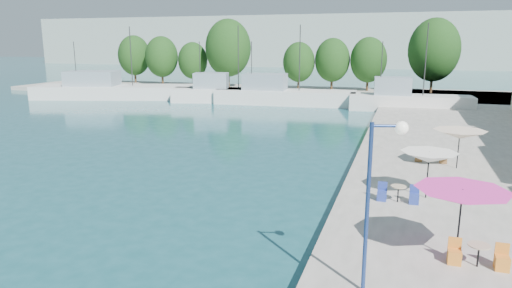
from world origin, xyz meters
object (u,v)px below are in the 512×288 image
(trawler_03, at_px, (282,96))
(trawler_04, at_px, (407,101))
(street_lamp, at_px, (381,176))
(umbrella_white, at_px, (429,157))
(umbrella_cream, at_px, (460,134))
(trawler_02, at_px, (225,94))
(trawler_01, at_px, (113,91))
(umbrella_pink, at_px, (462,197))

(trawler_03, relative_size, trawler_04, 1.30)
(trawler_04, relative_size, street_lamp, 2.74)
(umbrella_white, height_order, umbrella_cream, umbrella_cream)
(trawler_02, xyz_separation_m, umbrella_cream, (25.61, -28.04, 1.52))
(trawler_01, distance_m, umbrella_white, 51.97)
(trawler_03, xyz_separation_m, umbrella_white, (16.07, -34.21, 1.49))
(trawler_04, bearing_deg, trawler_02, 173.60)
(trawler_01, distance_m, umbrella_cream, 49.97)
(umbrella_pink, bearing_deg, trawler_02, 121.21)
(trawler_03, height_order, umbrella_white, trawler_03)
(trawler_03, distance_m, trawler_04, 15.15)
(trawler_01, relative_size, umbrella_white, 8.96)
(trawler_03, relative_size, umbrella_pink, 5.90)
(umbrella_pink, relative_size, umbrella_cream, 1.04)
(trawler_01, bearing_deg, trawler_02, -12.85)
(trawler_01, relative_size, trawler_04, 1.68)
(trawler_02, height_order, umbrella_white, trawler_02)
(trawler_01, height_order, street_lamp, trawler_01)
(trawler_03, distance_m, umbrella_cream, 33.49)
(trawler_03, xyz_separation_m, umbrella_cream, (17.95, -28.23, 1.52))
(trawler_01, distance_m, trawler_03, 24.15)
(trawler_02, distance_m, street_lamp, 48.56)
(trawler_03, distance_m, street_lamp, 45.78)
(trawler_04, relative_size, umbrella_white, 5.33)
(trawler_02, bearing_deg, trawler_01, 169.42)
(trawler_04, xyz_separation_m, umbrella_pink, (1.67, -39.60, 1.75))
(trawler_04, xyz_separation_m, umbrella_cream, (2.83, -27.27, 1.52))
(trawler_04, distance_m, street_lamp, 42.53)
(trawler_02, xyz_separation_m, trawler_03, (7.66, 0.19, -0.00))
(umbrella_white, relative_size, umbrella_cream, 0.88)
(trawler_02, relative_size, umbrella_cream, 5.09)
(umbrella_white, bearing_deg, trawler_03, 115.17)
(trawler_01, height_order, umbrella_pink, trawler_01)
(trawler_03, relative_size, umbrella_white, 6.92)
(trawler_01, xyz_separation_m, trawler_02, (16.45, 1.10, 0.00))
(umbrella_cream, bearing_deg, trawler_03, 122.45)
(umbrella_cream, bearing_deg, trawler_01, 147.36)
(umbrella_cream, bearing_deg, trawler_04, 95.92)
(umbrella_cream, bearing_deg, trawler_02, 132.41)
(trawler_01, relative_size, street_lamp, 4.60)
(trawler_04, distance_m, umbrella_cream, 27.46)
(trawler_02, relative_size, street_lamp, 2.96)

